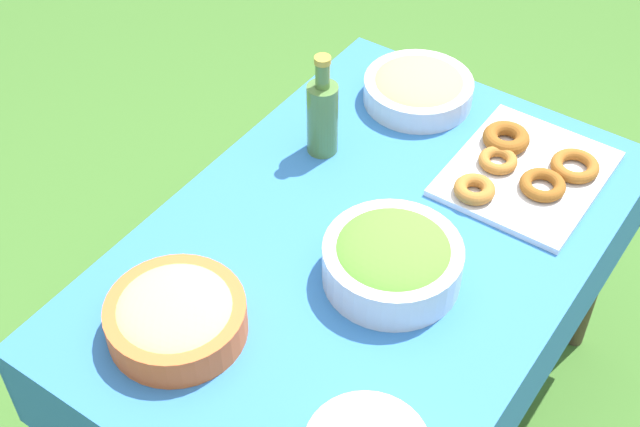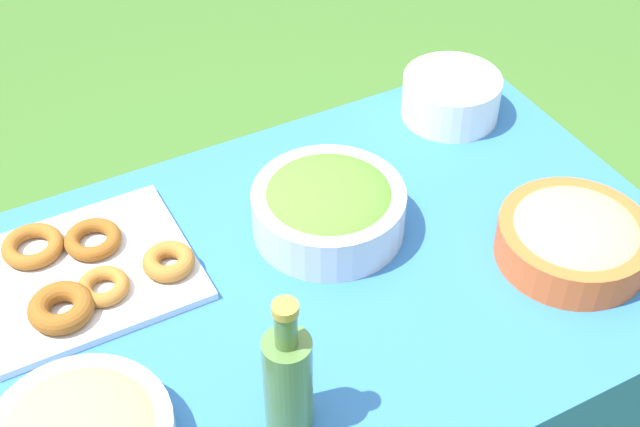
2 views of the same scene
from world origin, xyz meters
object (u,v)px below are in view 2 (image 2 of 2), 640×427
(salad_bowl, at_px, (329,206))
(plate_stack, at_px, (451,96))
(pasta_bowl, at_px, (573,237))
(olive_oil_bottle, at_px, (288,379))
(donut_platter, at_px, (84,272))

(salad_bowl, xyz_separation_m, plate_stack, (-0.41, -0.20, -0.01))
(pasta_bowl, xyz_separation_m, plate_stack, (-0.05, -0.47, 0.00))
(salad_bowl, relative_size, plate_stack, 1.35)
(salad_bowl, bearing_deg, plate_stack, -154.23)
(plate_stack, distance_m, olive_oil_bottle, 0.87)
(salad_bowl, height_order, donut_platter, salad_bowl)
(plate_stack, height_order, olive_oil_bottle, olive_oil_bottle)
(salad_bowl, xyz_separation_m, olive_oil_bottle, (0.26, 0.35, 0.05))
(salad_bowl, relative_size, pasta_bowl, 1.04)
(plate_stack, bearing_deg, salad_bowl, 25.77)
(pasta_bowl, xyz_separation_m, donut_platter, (0.80, -0.36, -0.03))
(salad_bowl, relative_size, olive_oil_bottle, 1.08)
(donut_platter, distance_m, olive_oil_bottle, 0.49)
(donut_platter, distance_m, plate_stack, 0.87)
(pasta_bowl, bearing_deg, salad_bowl, -37.39)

